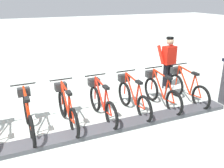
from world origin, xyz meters
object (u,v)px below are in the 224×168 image
(bike_docked_1, at_px, (161,92))
(worker_near_rack, at_px, (168,61))
(bike_docked_5, at_px, (28,115))
(bike_docked_4, at_px, (67,108))
(bike_docked_2, at_px, (132,96))
(bike_docked_0, at_px, (186,87))
(bike_docked_3, at_px, (101,102))

(bike_docked_1, xyz_separation_m, worker_near_rack, (1.10, -1.00, 0.48))
(bike_docked_5, bearing_deg, bike_docked_4, -90.00)
(bike_docked_5, relative_size, worker_near_rack, 1.04)
(bike_docked_2, distance_m, bike_docked_4, 1.71)
(bike_docked_0, distance_m, bike_docked_1, 0.85)
(bike_docked_1, distance_m, bike_docked_5, 3.42)
(bike_docked_1, relative_size, worker_near_rack, 1.04)
(bike_docked_1, bearing_deg, bike_docked_4, 90.00)
(bike_docked_4, bearing_deg, bike_docked_0, -90.00)
(bike_docked_3, bearing_deg, bike_docked_0, -90.00)
(bike_docked_4, bearing_deg, worker_near_rack, -72.87)
(bike_docked_3, xyz_separation_m, worker_near_rack, (1.10, -2.71, 0.48))
(bike_docked_3, bearing_deg, bike_docked_5, 90.00)
(bike_docked_0, relative_size, bike_docked_5, 1.00)
(bike_docked_2, bearing_deg, worker_near_rack, -59.36)
(bike_docked_1, height_order, bike_docked_2, same)
(bike_docked_5, bearing_deg, worker_near_rack, -76.04)
(bike_docked_0, bearing_deg, bike_docked_4, 90.00)
(bike_docked_2, bearing_deg, bike_docked_5, 90.00)
(bike_docked_2, bearing_deg, bike_docked_0, -90.00)
(bike_docked_2, height_order, bike_docked_4, same)
(bike_docked_2, bearing_deg, bike_docked_3, 90.00)
(bike_docked_4, bearing_deg, bike_docked_5, 90.00)
(bike_docked_0, bearing_deg, bike_docked_1, 90.00)
(bike_docked_2, xyz_separation_m, bike_docked_3, (0.00, 0.85, 0.00))
(bike_docked_1, bearing_deg, bike_docked_2, 90.00)
(bike_docked_3, distance_m, worker_near_rack, 2.96)
(bike_docked_3, xyz_separation_m, bike_docked_4, (0.00, 0.85, 0.00))
(bike_docked_4, xyz_separation_m, worker_near_rack, (1.10, -3.56, 0.48))
(bike_docked_3, height_order, bike_docked_4, same)
(bike_docked_0, distance_m, bike_docked_3, 2.56)
(bike_docked_2, distance_m, bike_docked_5, 2.56)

